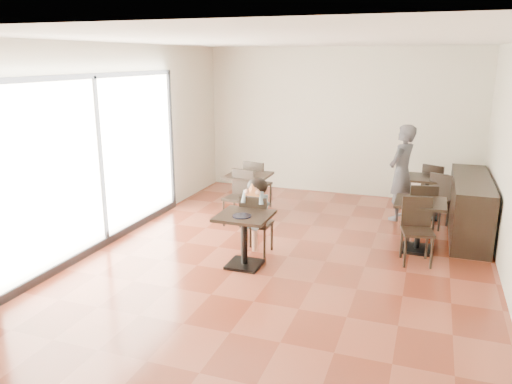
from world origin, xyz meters
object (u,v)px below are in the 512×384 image
at_px(cafe_table_mid, 419,226).
at_px(chair_mid_a, 420,211).
at_px(child, 257,216).
at_px(cafe_table_back, 426,197).
at_px(child_table, 245,240).
at_px(chair_mid_b, 418,232).
at_px(chair_back_b, 435,201).
at_px(chair_left_a, 258,184).
at_px(chair_left_b, 238,199).
at_px(child_chair, 257,224).
at_px(chair_back_a, 435,187).
at_px(cafe_table_left, 248,195).
at_px(adult_patron, 401,173).

distance_m(cafe_table_mid, chair_mid_a, 0.56).
relative_size(child, cafe_table_back, 1.53).
xyz_separation_m(child_table, chair_mid_b, (2.36, 0.95, 0.09)).
bearing_deg(chair_back_b, cafe_table_back, 129.16).
bearing_deg(child_table, chair_left_a, 105.48).
xyz_separation_m(chair_left_a, chair_back_b, (3.37, -0.01, -0.03)).
xyz_separation_m(chair_left_a, chair_left_b, (0.00, -1.10, 0.00)).
bearing_deg(child_chair, chair_back_a, -127.71).
xyz_separation_m(chair_mid_b, chair_left_a, (-3.14, 1.86, 0.01)).
xyz_separation_m(chair_back_a, chair_back_b, (0.00, -1.10, 0.00)).
height_order(child_table, chair_back_b, chair_back_b).
xyz_separation_m(cafe_table_left, chair_mid_b, (3.14, -1.31, 0.07)).
xyz_separation_m(child_table, child_chair, (0.00, 0.55, 0.08)).
relative_size(chair_mid_b, chair_left_a, 0.98).
relative_size(cafe_table_left, chair_back_b, 0.88).
bearing_deg(cafe_table_left, chair_back_b, 9.07).
height_order(chair_left_b, chair_back_b, chair_left_b).
bearing_deg(chair_back_a, adult_patron, 76.58).
xyz_separation_m(chair_mid_b, chair_back_b, (0.23, 1.85, -0.02)).
relative_size(adult_patron, cafe_table_left, 2.17).
distance_m(child, chair_back_b, 3.44).
height_order(child_table, chair_left_b, chair_left_b).
xyz_separation_m(cafe_table_back, chair_back_a, (0.16, 0.55, 0.08)).
bearing_deg(cafe_table_mid, chair_back_a, 84.55).
bearing_deg(cafe_table_back, adult_patron, -147.38).
bearing_deg(child, adult_patron, 51.86).
height_order(cafe_table_back, chair_mid_a, chair_mid_a).
xyz_separation_m(child_chair, adult_patron, (1.96, 2.50, 0.42)).
height_order(child_chair, chair_left_a, chair_left_a).
distance_m(adult_patron, chair_back_a, 1.14).
height_order(child_chair, cafe_table_back, child_chair).
xyz_separation_m(child_table, child, (0.00, 0.55, 0.20)).
height_order(adult_patron, chair_back_a, adult_patron).
bearing_deg(chair_left_a, child_table, 113.58).
bearing_deg(cafe_table_left, cafe_table_back, 18.71).
distance_m(cafe_table_left, chair_mid_b, 3.41).
bearing_deg(child_chair, chair_back_b, -139.02).
relative_size(child_chair, cafe_table_mid, 1.18).
relative_size(cafe_table_left, chair_mid_b, 0.85).
bearing_deg(cafe_table_back, cafe_table_left, -161.29).
relative_size(child, cafe_table_left, 1.45).
height_order(child_chair, cafe_table_mid, child_chair).
bearing_deg(child_chair, chair_mid_a, -147.57).
relative_size(child, chair_mid_b, 1.23).
relative_size(chair_left_a, chair_back_a, 1.05).
xyz_separation_m(chair_mid_b, chair_left_b, (-3.14, 0.76, 0.01)).
relative_size(child, chair_back_a, 1.27).
relative_size(child_chair, chair_back_b, 1.01).
bearing_deg(chair_mid_b, child_chair, 177.99).
bearing_deg(child_table, chair_left_b, 114.46).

